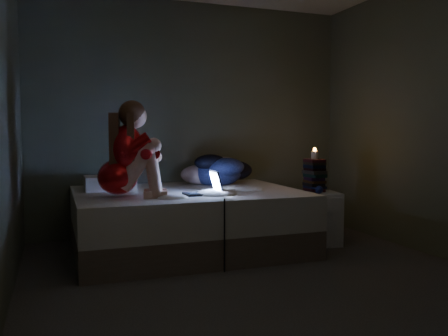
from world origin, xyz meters
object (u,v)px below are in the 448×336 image
laptop (202,182)px  phone (312,193)px  bed (188,220)px  nightstand (318,218)px  woman (117,149)px  candle (315,156)px

laptop → phone: bearing=2.4°
bed → laptop: size_ratio=6.60×
nightstand → woman: bearing=-169.2°
woman → nightstand: size_ratio=1.57×
bed → laptop: bearing=-84.2°
nightstand → phone: phone is taller
candle → phone: size_ratio=0.57×
laptop → candle: (1.28, 0.22, 0.20)m
laptop → candle: size_ratio=4.02×
woman → phone: (1.91, 0.01, -0.46)m
laptop → phone: laptop is taller
laptop → phone: (1.17, 0.08, -0.15)m
bed → woman: 1.04m
nightstand → phone: (-0.10, -0.04, 0.27)m
woman → laptop: size_ratio=2.61×
bed → nightstand: 1.33m
bed → phone: (1.21, -0.27, 0.25)m
woman → nightstand: bearing=12.4°
bed → laptop: 0.54m
woman → phone: size_ratio=5.99×
bed → nightstand: (1.31, -0.23, -0.02)m
woman → candle: 2.03m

